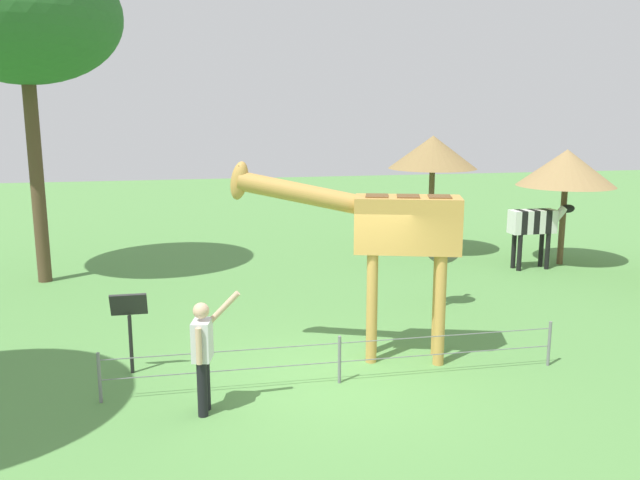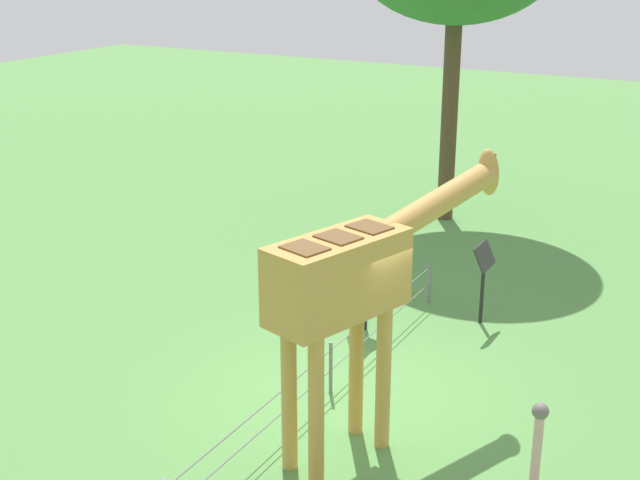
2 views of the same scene
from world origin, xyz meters
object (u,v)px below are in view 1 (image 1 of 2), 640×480
(shade_hut_far, at_px, (433,153))
(shade_hut_aside, at_px, (566,168))
(visitor, at_px, (203,350))
(tree_east, at_px, (23,17))
(giraffe, at_px, (388,231))
(info_sign, at_px, (129,316))
(ostrich, at_px, (443,252))
(zebra, at_px, (535,225))

(shade_hut_far, bearing_deg, shade_hut_aside, 148.41)
(visitor, relative_size, tree_east, 0.22)
(giraffe, height_order, shade_hut_far, shade_hut_far)
(giraffe, bearing_deg, shade_hut_aside, -139.72)
(giraffe, bearing_deg, shade_hut_far, -115.78)
(shade_hut_aside, bearing_deg, shade_hut_far, -31.59)
(giraffe, bearing_deg, tree_east, -44.05)
(info_sign, bearing_deg, shade_hut_aside, -153.15)
(visitor, relative_size, shade_hut_far, 0.50)
(shade_hut_aside, distance_m, tree_east, 13.73)
(ostrich, height_order, tree_east, tree_east)
(shade_hut_far, height_order, info_sign, shade_hut_far)
(ostrich, bearing_deg, giraffe, 51.96)
(zebra, bearing_deg, shade_hut_far, -46.73)
(tree_east, bearing_deg, visitor, 114.50)
(zebra, distance_m, shade_hut_aside, 1.75)
(visitor, distance_m, info_sign, 1.97)
(zebra, relative_size, info_sign, 1.37)
(ostrich, bearing_deg, info_sign, 21.59)
(visitor, bearing_deg, giraffe, -154.09)
(zebra, xyz_separation_m, shade_hut_aside, (-0.98, -0.31, 1.42))
(zebra, bearing_deg, shade_hut_aside, -162.64)
(zebra, height_order, shade_hut_aside, shade_hut_aside)
(zebra, bearing_deg, info_sign, 27.73)
(zebra, relative_size, shade_hut_aside, 0.59)
(giraffe, relative_size, tree_east, 0.49)
(tree_east, bearing_deg, zebra, 174.72)
(ostrich, bearing_deg, tree_east, -23.79)
(giraffe, xyz_separation_m, shade_hut_aside, (-6.60, -5.59, 0.41))
(zebra, xyz_separation_m, info_sign, (9.76, 5.13, -0.21))
(visitor, bearing_deg, ostrich, -141.22)
(tree_east, relative_size, info_sign, 5.83)
(shade_hut_aside, height_order, tree_east, tree_east)
(giraffe, bearing_deg, ostrich, -128.04)
(zebra, xyz_separation_m, ostrich, (3.59, 2.69, 0.01))
(visitor, bearing_deg, tree_east, -65.50)
(shade_hut_far, bearing_deg, info_sign, 43.30)
(zebra, distance_m, ostrich, 4.48)
(visitor, height_order, zebra, visitor)
(visitor, relative_size, info_sign, 1.29)
(giraffe, relative_size, info_sign, 2.86)
(zebra, height_order, shade_hut_far, shade_hut_far)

